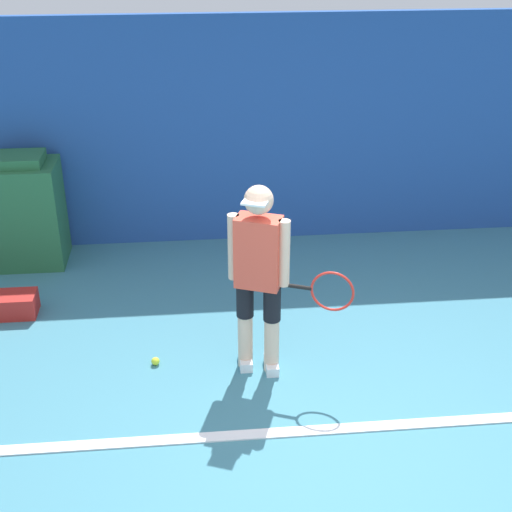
% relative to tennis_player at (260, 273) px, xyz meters
% --- Properties ---
extents(ground_plane, '(24.00, 24.00, 0.00)m').
position_rel_tennis_player_xyz_m(ground_plane, '(0.37, -1.13, -0.88)').
color(ground_plane, teal).
extents(back_wall, '(24.00, 0.10, 2.43)m').
position_rel_tennis_player_xyz_m(back_wall, '(0.37, 2.52, 0.34)').
color(back_wall, '#234C99').
rests_on(back_wall, ground_plane).
extents(court_baseline, '(21.60, 0.10, 0.01)m').
position_rel_tennis_player_xyz_m(court_baseline, '(0.37, -0.81, -0.87)').
color(court_baseline, white).
rests_on(court_baseline, ground_plane).
extents(tennis_player, '(0.92, 0.44, 1.59)m').
position_rel_tennis_player_xyz_m(tennis_player, '(0.00, 0.00, 0.00)').
color(tennis_player, beige).
rests_on(tennis_player, ground_plane).
extents(tennis_ball, '(0.07, 0.07, 0.07)m').
position_rel_tennis_player_xyz_m(tennis_ball, '(-0.85, 0.12, -0.84)').
color(tennis_ball, '#D1E533').
rests_on(tennis_ball, ground_plane).
extents(covered_chair, '(0.77, 0.58, 1.17)m').
position_rel_tennis_player_xyz_m(covered_chair, '(-2.21, 2.13, -0.31)').
color(covered_chair, '#28663D').
rests_on(covered_chair, ground_plane).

